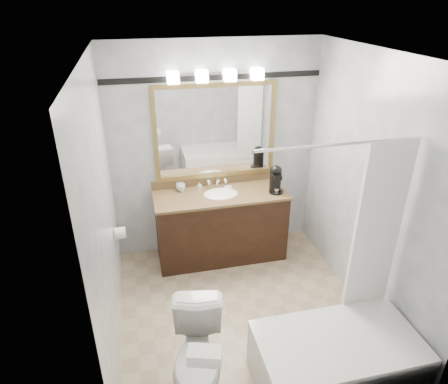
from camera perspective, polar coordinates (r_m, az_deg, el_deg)
The scene contains 14 objects.
room at distance 3.50m, azimuth 3.15°, elevation -1.72°, with size 2.42×2.62×2.52m.
vanity at distance 4.76m, azimuth -0.45°, elevation -4.61°, with size 1.53×0.58×0.97m.
mirror at distance 4.55m, azimuth -1.24°, elevation 8.58°, with size 1.40×0.04×1.10m.
vanity_light_bar at distance 4.34m, azimuth -1.17°, elevation 16.33°, with size 1.02×0.14×0.12m.
accent_stripe at distance 4.41m, azimuth -1.35°, elevation 16.06°, with size 2.40×0.01×0.06m, color black.
bathtub at distance 3.63m, azimuth 16.00°, elevation -21.11°, with size 1.30×0.75×1.96m.
tp_roll at distance 4.25m, azimuth -14.65°, elevation -5.69°, with size 0.12×0.12×0.11m, color white.
toilet at distance 3.36m, azimuth -3.77°, elevation -22.62°, with size 0.41×0.72×0.73m, color white.
tissue_box at distance 2.82m, azimuth -2.77°, elevation -22.32°, with size 0.22×0.12×0.09m, color white.
coffee_maker at distance 4.59m, azimuth 7.39°, elevation 1.99°, with size 0.16×0.20×0.31m.
cup_left at distance 4.65m, azimuth -6.22°, elevation 0.74°, with size 0.11×0.11×0.08m, color white.
cup_right at distance 4.62m, azimuth -6.06°, elevation 0.52°, with size 0.08×0.08×0.08m, color white.
soap_bottle_a at distance 4.63m, azimuth -3.50°, elevation 0.85°, with size 0.04×0.04×0.09m, color white.
soap_bar at distance 4.68m, azimuth 0.61°, elevation 0.69°, with size 0.08×0.05×0.02m, color beige.
Camera 1 is at (-0.88, -2.95, 2.91)m, focal length 32.00 mm.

